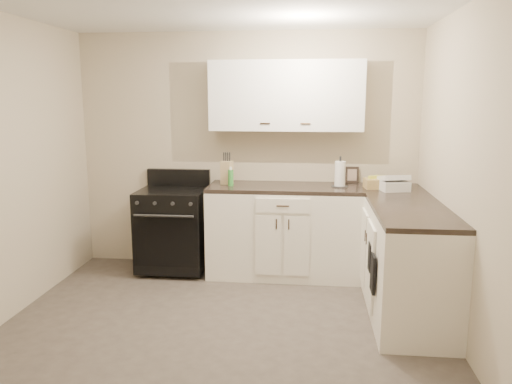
# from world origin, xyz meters

# --- Properties ---
(floor) EXTENTS (3.60, 3.60, 0.00)m
(floor) POSITION_xyz_m (0.00, 0.00, 0.00)
(floor) COLOR #473F38
(floor) RESTS_ON ground
(wall_back) EXTENTS (3.60, 0.00, 3.60)m
(wall_back) POSITION_xyz_m (0.00, 1.80, 1.25)
(wall_back) COLOR beige
(wall_back) RESTS_ON ground
(wall_right) EXTENTS (0.00, 3.60, 3.60)m
(wall_right) POSITION_xyz_m (1.80, 0.00, 1.25)
(wall_right) COLOR beige
(wall_right) RESTS_ON ground
(wall_front) EXTENTS (3.60, 0.00, 3.60)m
(wall_front) POSITION_xyz_m (0.00, -1.80, 1.25)
(wall_front) COLOR beige
(wall_front) RESTS_ON ground
(base_cabinets_back) EXTENTS (1.55, 0.60, 0.90)m
(base_cabinets_back) POSITION_xyz_m (0.43, 1.50, 0.45)
(base_cabinets_back) COLOR white
(base_cabinets_back) RESTS_ON floor
(base_cabinets_right) EXTENTS (0.60, 1.90, 0.90)m
(base_cabinets_right) POSITION_xyz_m (1.50, 0.85, 0.45)
(base_cabinets_right) COLOR white
(base_cabinets_right) RESTS_ON floor
(countertop_back) EXTENTS (1.55, 0.60, 0.04)m
(countertop_back) POSITION_xyz_m (0.43, 1.50, 0.92)
(countertop_back) COLOR black
(countertop_back) RESTS_ON base_cabinets_back
(countertop_right) EXTENTS (0.60, 1.90, 0.04)m
(countertop_right) POSITION_xyz_m (1.50, 0.85, 0.92)
(countertop_right) COLOR black
(countertop_right) RESTS_ON base_cabinets_right
(upper_cabinets) EXTENTS (1.55, 0.30, 0.70)m
(upper_cabinets) POSITION_xyz_m (0.43, 1.65, 1.84)
(upper_cabinets) COLOR white
(upper_cabinets) RESTS_ON wall_back
(stove) EXTENTS (0.69, 0.59, 0.84)m
(stove) POSITION_xyz_m (-0.75, 1.48, 0.46)
(stove) COLOR black
(stove) RESTS_ON floor
(knife_block) EXTENTS (0.13, 0.12, 0.24)m
(knife_block) POSITION_xyz_m (-0.17, 1.54, 1.06)
(knife_block) COLOR tan
(knife_block) RESTS_ON countertop_back
(paper_towel) EXTENTS (0.13, 0.13, 0.26)m
(paper_towel) POSITION_xyz_m (0.98, 1.51, 1.07)
(paper_towel) COLOR white
(paper_towel) RESTS_ON countertop_back
(soap_bottle) EXTENTS (0.07, 0.07, 0.16)m
(soap_bottle) POSITION_xyz_m (-0.12, 1.44, 1.02)
(soap_bottle) COLOR green
(soap_bottle) RESTS_ON countertop_back
(picture_frame) EXTENTS (0.14, 0.04, 0.17)m
(picture_frame) POSITION_xyz_m (1.12, 1.76, 1.03)
(picture_frame) COLOR black
(picture_frame) RESTS_ON countertop_back
(wicker_basket) EXTENTS (0.30, 0.22, 0.09)m
(wicker_basket) POSITION_xyz_m (1.36, 1.47, 0.99)
(wicker_basket) COLOR tan
(wicker_basket) RESTS_ON countertop_right
(countertop_grill) EXTENTS (0.30, 0.29, 0.09)m
(countertop_grill) POSITION_xyz_m (1.48, 1.36, 0.99)
(countertop_grill) COLOR white
(countertop_grill) RESTS_ON countertop_right
(oven_mitt_near) EXTENTS (0.02, 0.17, 0.30)m
(oven_mitt_near) POSITION_xyz_m (1.18, 0.27, 0.48)
(oven_mitt_near) COLOR black
(oven_mitt_near) RESTS_ON base_cabinets_right
(oven_mitt_far) EXTENTS (0.02, 0.13, 0.23)m
(oven_mitt_far) POSITION_xyz_m (1.18, 0.49, 0.54)
(oven_mitt_far) COLOR black
(oven_mitt_far) RESTS_ON base_cabinets_right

